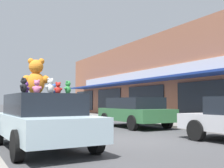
% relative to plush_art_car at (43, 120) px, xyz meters
% --- Properties ---
extents(ground_plane, '(260.00, 260.00, 0.00)m').
position_rel_plush_art_car_xyz_m(ground_plane, '(2.86, 0.47, -0.77)').
color(ground_plane, '#424244').
extents(plush_art_car, '(2.10, 4.36, 1.44)m').
position_rel_plush_art_car_xyz_m(plush_art_car, '(0.00, 0.00, 0.00)').
color(plush_art_car, '#ADC6D1').
rests_on(plush_art_car, ground_plane).
extents(teddy_bear_giant, '(0.77, 0.54, 1.01)m').
position_rel_plush_art_car_xyz_m(teddy_bear_giant, '(-0.11, 0.40, 1.16)').
color(teddy_bear_giant, orange).
rests_on(teddy_bear_giant, plush_art_car).
extents(teddy_bear_green, '(0.25, 0.23, 0.35)m').
position_rel_plush_art_car_xyz_m(teddy_bear_green, '(0.54, -0.43, 0.84)').
color(teddy_bear_green, green).
rests_on(teddy_bear_green, plush_art_car).
extents(teddy_bear_pink, '(0.26, 0.23, 0.36)m').
position_rel_plush_art_car_xyz_m(teddy_bear_pink, '(-0.22, -0.24, 0.85)').
color(teddy_bear_pink, pink).
rests_on(teddy_bear_pink, plush_art_car).
extents(teddy_bear_blue, '(0.21, 0.17, 0.28)m').
position_rel_plush_art_car_xyz_m(teddy_bear_blue, '(0.28, 0.01, 0.81)').
color(teddy_bear_blue, blue).
rests_on(teddy_bear_blue, plush_art_car).
extents(teddy_bear_yellow, '(0.25, 0.23, 0.35)m').
position_rel_plush_art_car_xyz_m(teddy_bear_yellow, '(-0.03, 0.94, 0.84)').
color(teddy_bear_yellow, yellow).
rests_on(teddy_bear_yellow, plush_art_car).
extents(teddy_bear_black, '(0.22, 0.25, 0.35)m').
position_rel_plush_art_car_xyz_m(teddy_bear_black, '(-0.67, -0.89, 0.84)').
color(teddy_bear_black, black).
rests_on(teddy_bear_black, plush_art_car).
extents(teddy_bear_white, '(0.27, 0.20, 0.36)m').
position_rel_plush_art_car_xyz_m(teddy_bear_white, '(-0.07, -0.93, 0.84)').
color(teddy_bear_white, white).
rests_on(teddy_bear_white, plush_art_car).
extents(teddy_bear_red, '(0.24, 0.15, 0.33)m').
position_rel_plush_art_car_xyz_m(teddy_bear_red, '(0.35, -0.19, 0.83)').
color(teddy_bear_red, red).
rests_on(teddy_bear_red, plush_art_car).
extents(teddy_bear_cream, '(0.16, 0.16, 0.24)m').
position_rel_plush_art_car_xyz_m(teddy_bear_cream, '(0.18, -0.15, 0.79)').
color(teddy_bear_cream, beige).
rests_on(teddy_bear_cream, plush_art_car).
extents(teddy_bear_purple, '(0.15, 0.20, 0.27)m').
position_rel_plush_art_car_xyz_m(teddy_bear_purple, '(-0.57, -0.70, 0.80)').
color(teddy_bear_purple, purple).
rests_on(teddy_bear_purple, plush_art_car).
extents(parked_car_far_center, '(2.08, 4.25, 1.44)m').
position_rel_plush_art_car_xyz_m(parked_car_far_center, '(5.57, 4.21, 0.03)').
color(parked_car_far_center, '#336B3D').
rests_on(parked_car_far_center, ground_plane).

